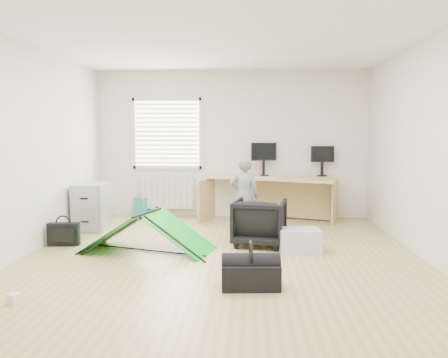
# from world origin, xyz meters

# --- Properties ---
(ground) EXTENTS (5.50, 5.50, 0.00)m
(ground) POSITION_xyz_m (0.00, 0.00, 0.00)
(ground) COLOR tan
(ground) RESTS_ON ground
(back_wall) EXTENTS (5.00, 0.02, 2.70)m
(back_wall) POSITION_xyz_m (0.00, 2.75, 1.35)
(back_wall) COLOR silver
(back_wall) RESTS_ON ground
(window) EXTENTS (1.20, 0.06, 1.20)m
(window) POSITION_xyz_m (-1.20, 2.71, 1.55)
(window) COLOR silver
(window) RESTS_ON back_wall
(radiator) EXTENTS (1.00, 0.12, 0.60)m
(radiator) POSITION_xyz_m (-1.20, 2.67, 0.45)
(radiator) COLOR silver
(radiator) RESTS_ON back_wall
(desk) EXTENTS (2.41, 1.41, 0.78)m
(desk) POSITION_xyz_m (0.71, 2.33, 0.39)
(desk) COLOR tan
(desk) RESTS_ON ground
(filing_cabinet) EXTENTS (0.51, 0.66, 0.75)m
(filing_cabinet) POSITION_xyz_m (-2.21, 1.48, 0.37)
(filing_cabinet) COLOR #A3A5A8
(filing_cabinet) RESTS_ON ground
(monitor_left) EXTENTS (0.48, 0.20, 0.44)m
(monitor_left) POSITION_xyz_m (0.59, 2.55, 1.01)
(monitor_left) COLOR black
(monitor_left) RESTS_ON desk
(monitor_right) EXTENTS (0.43, 0.13, 0.40)m
(monitor_right) POSITION_xyz_m (1.65, 2.60, 0.98)
(monitor_right) COLOR black
(monitor_right) RESTS_ON desk
(keyboard) EXTENTS (0.44, 0.26, 0.02)m
(keyboard) POSITION_xyz_m (0.55, 2.19, 0.79)
(keyboard) COLOR beige
(keyboard) RESTS_ON desk
(thermos) EXTENTS (0.08, 0.08, 0.25)m
(thermos) POSITION_xyz_m (0.51, 2.47, 0.91)
(thermos) COLOR #AF6270
(thermos) RESTS_ON desk
(office_chair) EXTENTS (0.81, 0.82, 0.65)m
(office_chair) POSITION_xyz_m (0.48, 0.64, 0.32)
(office_chair) COLOR black
(office_chair) RESTS_ON ground
(person) EXTENTS (0.46, 0.32, 1.22)m
(person) POSITION_xyz_m (0.26, 1.16, 0.61)
(person) COLOR slate
(person) RESTS_ON ground
(kite) EXTENTS (1.81, 1.18, 0.52)m
(kite) POSITION_xyz_m (-1.00, 0.21, 0.26)
(kite) COLOR green
(kite) RESTS_ON ground
(storage_crate) EXTENTS (0.56, 0.41, 0.30)m
(storage_crate) POSITION_xyz_m (1.00, 0.33, 0.15)
(storage_crate) COLOR silver
(storage_crate) RESTS_ON ground
(tote_bag) EXTENTS (0.30, 0.17, 0.34)m
(tote_bag) POSITION_xyz_m (-1.68, 2.64, 0.17)
(tote_bag) COLOR teal
(tote_bag) RESTS_ON ground
(laptop_bag) EXTENTS (0.44, 0.18, 0.32)m
(laptop_bag) POSITION_xyz_m (-2.24, 0.44, 0.16)
(laptop_bag) COLOR black
(laptop_bag) RESTS_ON ground
(white_box) EXTENTS (0.12, 0.12, 0.09)m
(white_box) POSITION_xyz_m (-1.81, -1.63, 0.05)
(white_box) COLOR silver
(white_box) RESTS_ON ground
(duffel_bag) EXTENTS (0.61, 0.34, 0.26)m
(duffel_bag) POSITION_xyz_m (0.36, -1.09, 0.13)
(duffel_bag) COLOR black
(duffel_bag) RESTS_ON ground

